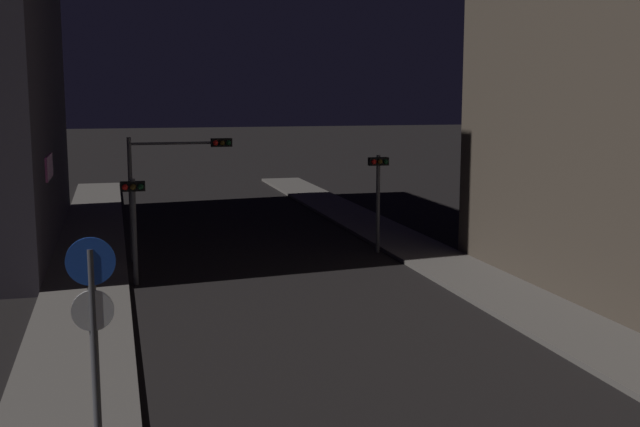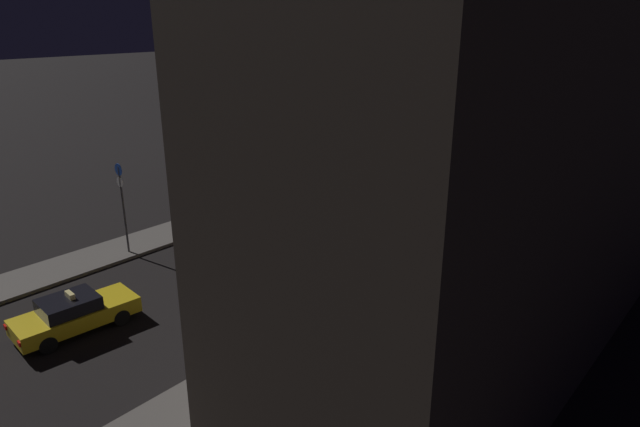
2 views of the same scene
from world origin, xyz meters
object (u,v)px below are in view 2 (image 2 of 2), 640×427
taxi (74,313)px  traffic_light_right_kerb (503,160)px  street_lamp_near_block (311,193)px  sign_pole_left (122,200)px  traffic_light_overhead (400,131)px  traffic_light_left_kerb (351,149)px

taxi → traffic_light_right_kerb: bearing=77.5°
taxi → street_lamp_near_block: (6.41, 6.22, 4.58)m
sign_pole_left → street_lamp_near_block: street_lamp_near_block is taller
traffic_light_overhead → traffic_light_right_kerb: bearing=-4.5°
taxi → traffic_light_right_kerb: size_ratio=1.17×
traffic_light_overhead → traffic_light_right_kerb: (8.05, -0.64, -0.67)m
traffic_light_right_kerb → sign_pole_left: (-10.49, -19.92, 0.07)m
taxi → street_lamp_near_block: street_lamp_near_block is taller
traffic_light_right_kerb → sign_pole_left: 22.51m
traffic_light_left_kerb → traffic_light_overhead: bearing=67.4°
traffic_light_left_kerb → street_lamp_near_block: size_ratio=0.48×
traffic_light_left_kerb → traffic_light_right_kerb: 10.08m
taxi → traffic_light_left_kerb: bearing=100.4°
traffic_light_overhead → traffic_light_right_kerb: size_ratio=1.21×
traffic_light_left_kerb → sign_pole_left: (-0.89, -16.84, 0.29)m
traffic_light_left_kerb → street_lamp_near_block: (10.43, -15.81, 2.74)m
taxi → traffic_light_overhead: traffic_light_overhead is taller
traffic_light_overhead → traffic_light_left_kerb: 4.13m
taxi → traffic_light_overhead: 26.00m
traffic_light_left_kerb → street_lamp_near_block: 19.13m
traffic_light_left_kerb → sign_pole_left: sign_pole_left is taller
traffic_light_right_kerb → traffic_light_overhead: bearing=175.5°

